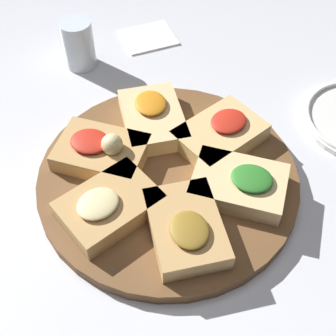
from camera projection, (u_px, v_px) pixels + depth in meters
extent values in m
plane|color=silver|center=(168.00, 183.00, 0.74)|extent=(3.00, 3.00, 0.00)
cylinder|color=brown|center=(168.00, 178.00, 0.73)|extent=(0.40, 0.40, 0.02)
cube|color=#E5C689|center=(153.00, 119.00, 0.78)|extent=(0.13, 0.16, 0.03)
ellipsoid|color=orange|center=(151.00, 103.00, 0.77)|extent=(0.07, 0.07, 0.01)
cube|color=tan|center=(101.00, 152.00, 0.73)|extent=(0.16, 0.16, 0.03)
ellipsoid|color=red|center=(90.00, 141.00, 0.72)|extent=(0.08, 0.08, 0.01)
sphere|color=beige|center=(112.00, 144.00, 0.71)|extent=(0.03, 0.03, 0.03)
cube|color=tan|center=(109.00, 206.00, 0.67)|extent=(0.15, 0.12, 0.03)
ellipsoid|color=beige|center=(98.00, 204.00, 0.64)|extent=(0.07, 0.06, 0.01)
cube|color=tan|center=(186.00, 227.00, 0.64)|extent=(0.13, 0.16, 0.03)
ellipsoid|color=olive|center=(189.00, 230.00, 0.62)|extent=(0.07, 0.07, 0.01)
cube|color=#E5C689|center=(239.00, 184.00, 0.69)|extent=(0.16, 0.16, 0.03)
ellipsoid|color=#2D7A28|center=(252.00, 178.00, 0.67)|extent=(0.08, 0.08, 0.01)
cube|color=#DBB775|center=(220.00, 135.00, 0.75)|extent=(0.15, 0.12, 0.03)
ellipsoid|color=red|center=(229.00, 121.00, 0.75)|extent=(0.07, 0.06, 0.01)
cylinder|color=silver|center=(76.00, 45.00, 0.89)|extent=(0.06, 0.06, 0.09)
cube|color=white|center=(149.00, 37.00, 0.98)|extent=(0.12, 0.11, 0.01)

